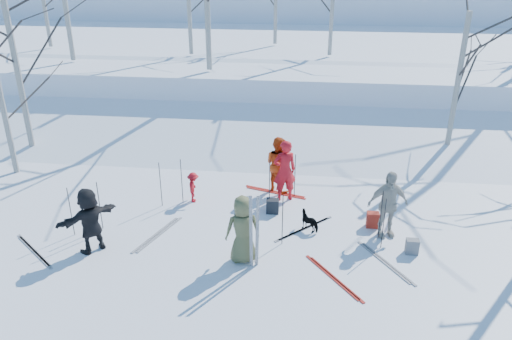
# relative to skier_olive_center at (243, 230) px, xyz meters

# --- Properties ---
(ground) EXTENTS (120.00, 120.00, 0.00)m
(ground) POSITION_rel_skier_olive_center_xyz_m (0.05, 0.80, -0.83)
(ground) COLOR white
(ground) RESTS_ON ground
(snow_ramp) EXTENTS (70.00, 9.49, 4.12)m
(snow_ramp) POSITION_rel_skier_olive_center_xyz_m (0.05, 7.80, -0.68)
(snow_ramp) COLOR white
(snow_ramp) RESTS_ON ground
(snow_plateau) EXTENTS (70.00, 18.00, 2.20)m
(snow_plateau) POSITION_rel_skier_olive_center_xyz_m (0.05, 17.80, 0.17)
(snow_plateau) COLOR white
(snow_plateau) RESTS_ON ground
(far_hill) EXTENTS (90.00, 30.00, 6.00)m
(far_hill) POSITION_rel_skier_olive_center_xyz_m (0.05, 38.80, 1.17)
(far_hill) COLOR white
(far_hill) RESTS_ON ground
(skier_olive_center) EXTENTS (0.92, 0.73, 1.66)m
(skier_olive_center) POSITION_rel_skier_olive_center_xyz_m (0.00, 0.00, 0.00)
(skier_olive_center) COLOR #505432
(skier_olive_center) RESTS_ON ground
(skier_red_north) EXTENTS (0.78, 0.64, 1.83)m
(skier_red_north) POSITION_rel_skier_olive_center_xyz_m (0.76, 3.20, 0.09)
(skier_red_north) COLOR red
(skier_red_north) RESTS_ON ground
(skier_redor_behind) EXTENTS (1.05, 1.02, 1.70)m
(skier_redor_behind) POSITION_rel_skier_olive_center_xyz_m (0.53, 3.80, 0.02)
(skier_redor_behind) COLOR #C63F0F
(skier_redor_behind) RESTS_ON ground
(skier_red_seated) EXTENTS (0.43, 0.63, 0.90)m
(skier_red_seated) POSITION_rel_skier_olive_center_xyz_m (-1.81, 2.78, -0.38)
(skier_red_seated) COLOR red
(skier_red_seated) RESTS_ON ground
(skier_cream_east) EXTENTS (1.11, 0.67, 1.77)m
(skier_cream_east) POSITION_rel_skier_olive_center_xyz_m (3.44, 1.52, 0.06)
(skier_cream_east) COLOR beige
(skier_cream_east) RESTS_ON ground
(skier_grey_west) EXTENTS (1.35, 1.49, 1.65)m
(skier_grey_west) POSITION_rel_skier_olive_center_xyz_m (-3.67, 0.02, -0.01)
(skier_grey_west) COLOR black
(skier_grey_west) RESTS_ON ground
(dog) EXTENTS (0.65, 0.58, 0.51)m
(dog) POSITION_rel_skier_olive_center_xyz_m (1.54, 1.58, -0.57)
(dog) COLOR black
(dog) RESTS_ON ground
(upright_ski_left) EXTENTS (0.07, 0.16, 1.90)m
(upright_ski_left) POSITION_rel_skier_olive_center_xyz_m (0.23, -0.30, 0.12)
(upright_ski_left) COLOR silver
(upright_ski_left) RESTS_ON ground
(upright_ski_right) EXTENTS (0.13, 0.23, 1.89)m
(upright_ski_right) POSITION_rel_skier_olive_center_xyz_m (0.36, -0.26, 0.12)
(upright_ski_right) COLOR silver
(upright_ski_right) RESTS_ON ground
(ski_pair_a) EXTENTS (1.91, 2.08, 0.02)m
(ski_pair_a) POSITION_rel_skier_olive_center_xyz_m (3.32, 0.25, -0.82)
(ski_pair_a) COLOR silver
(ski_pair_a) RESTS_ON ground
(ski_pair_b) EXTENTS (2.01, 2.09, 0.02)m
(ski_pair_b) POSITION_rel_skier_olive_center_xyz_m (2.10, -0.48, -0.82)
(ski_pair_b) COLOR #AA2118
(ski_pair_b) RESTS_ON ground
(ski_pair_c) EXTENTS (1.41, 2.03, 0.02)m
(ski_pair_c) POSITION_rel_skier_olive_center_xyz_m (-2.33, 0.86, -0.82)
(ski_pair_c) COLOR silver
(ski_pair_c) RESTS_ON ground
(ski_pair_d) EXTENTS (2.07, 2.10, 0.02)m
(ski_pair_d) POSITION_rel_skier_olive_center_xyz_m (-5.09, -0.21, -0.82)
(ski_pair_d) COLOR silver
(ski_pair_d) RESTS_ON ground
(ski_pair_e) EXTENTS (1.30, 2.02, 0.02)m
(ski_pair_e) POSITION_rel_skier_olive_center_xyz_m (0.48, 3.60, -0.82)
(ski_pair_e) COLOR #AA2118
(ski_pair_e) RESTS_ON ground
(ski_pair_f) EXTENTS (2.10, 2.10, 0.02)m
(ski_pair_f) POSITION_rel_skier_olive_center_xyz_m (1.39, 1.56, -0.82)
(ski_pair_f) COLOR silver
(ski_pair_f) RESTS_ON ground
(ski_pole_a) EXTENTS (0.02, 0.02, 1.34)m
(ski_pole_a) POSITION_rel_skier_olive_center_xyz_m (3.27, 1.32, -0.16)
(ski_pole_a) COLOR black
(ski_pole_a) RESTS_ON ground
(ski_pole_b) EXTENTS (0.02, 0.02, 1.34)m
(ski_pole_b) POSITION_rel_skier_olive_center_xyz_m (3.29, 0.91, -0.16)
(ski_pole_b) COLOR black
(ski_pole_b) RESTS_ON ground
(ski_pole_c) EXTENTS (0.02, 0.02, 1.34)m
(ski_pole_c) POSITION_rel_skier_olive_center_xyz_m (1.05, 3.40, -0.16)
(ski_pole_c) COLOR black
(ski_pole_c) RESTS_ON ground
(ski_pole_d) EXTENTS (0.02, 0.02, 1.34)m
(ski_pole_d) POSITION_rel_skier_olive_center_xyz_m (-4.01, 0.49, -0.16)
(ski_pole_d) COLOR black
(ski_pole_d) RESTS_ON ground
(ski_pole_e) EXTENTS (0.02, 0.02, 1.34)m
(ski_pole_e) POSITION_rel_skier_olive_center_xyz_m (0.86, 0.81, -0.16)
(ski_pole_e) COLOR black
(ski_pole_e) RESTS_ON ground
(ski_pole_f) EXTENTS (0.02, 0.02, 1.34)m
(ski_pole_f) POSITION_rel_skier_olive_center_xyz_m (-2.65, 2.41, -0.16)
(ski_pole_f) COLOR black
(ski_pole_f) RESTS_ON ground
(ski_pole_g) EXTENTS (0.02, 0.02, 1.34)m
(ski_pole_g) POSITION_rel_skier_olive_center_xyz_m (-3.85, 1.02, -0.16)
(ski_pole_g) COLOR black
(ski_pole_g) RESTS_ON ground
(ski_pole_h) EXTENTS (0.02, 0.02, 1.34)m
(ski_pole_h) POSITION_rel_skier_olive_center_xyz_m (-2.12, 2.70, -0.16)
(ski_pole_h) COLOR black
(ski_pole_h) RESTS_ON ground
(ski_pole_i) EXTENTS (0.02, 0.02, 1.34)m
(ski_pole_i) POSITION_rel_skier_olive_center_xyz_m (-4.45, 0.63, -0.16)
(ski_pole_i) COLOR black
(ski_pole_i) RESTS_ON ground
(ski_pole_j) EXTENTS (0.02, 0.02, 1.34)m
(ski_pole_j) POSITION_rel_skier_olive_center_xyz_m (0.36, 2.93, -0.16)
(ski_pole_j) COLOR black
(ski_pole_j) RESTS_ON ground
(backpack_red) EXTENTS (0.32, 0.22, 0.42)m
(backpack_red) POSITION_rel_skier_olive_center_xyz_m (3.17, 1.89, -0.62)
(backpack_red) COLOR #9F2518
(backpack_red) RESTS_ON ground
(backpack_grey) EXTENTS (0.30, 0.20, 0.38)m
(backpack_grey) POSITION_rel_skier_olive_center_xyz_m (3.98, 0.73, -0.64)
(backpack_grey) COLOR slate
(backpack_grey) RESTS_ON ground
(backpack_dark) EXTENTS (0.34, 0.24, 0.40)m
(backpack_dark) POSITION_rel_skier_olive_center_xyz_m (0.50, 2.36, -0.63)
(backpack_dark) COLOR black
(backpack_dark) RESTS_ON ground
(birch_edge_a) EXTENTS (4.12, 4.12, 5.03)m
(birch_edge_a) POSITION_rel_skier_olive_center_xyz_m (-8.05, 4.14, 1.69)
(birch_edge_a) COLOR silver
(birch_edge_a) RESTS_ON ground
(birch_edge_d) EXTENTS (5.37, 5.37, 6.82)m
(birch_edge_d) POSITION_rel_skier_olive_center_xyz_m (-8.40, 5.82, 2.58)
(birch_edge_d) COLOR silver
(birch_edge_d) RESTS_ON ground
(birch_edge_e) EXTENTS (4.06, 4.06, 4.95)m
(birch_edge_e) POSITION_rel_skier_olive_center_xyz_m (6.13, 6.81, 1.64)
(birch_edge_e) COLOR silver
(birch_edge_e) RESTS_ON ground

